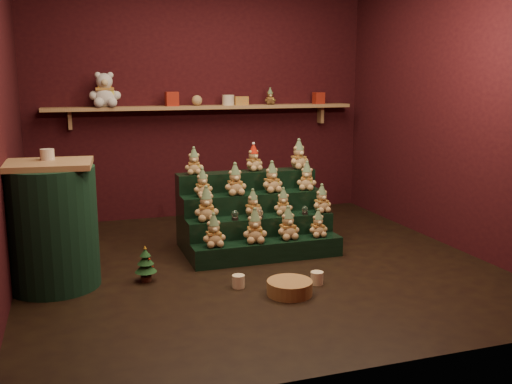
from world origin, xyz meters
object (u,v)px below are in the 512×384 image
object	(u,v)px
riser_tier_front	(268,251)
mug_left	(238,281)
mini_christmas_tree	(146,264)
snow_globe_b	(260,214)
mug_right	(317,278)
wicker_basket	(290,288)
brown_bear	(270,97)
white_bear	(105,85)
snow_globe_a	(235,215)
side_table	(52,226)
snow_globe_c	(305,210)

from	to	relation	value
riser_tier_front	mug_left	bearing A→B (deg)	-128.06
riser_tier_front	mini_christmas_tree	world-z (taller)	mini_christmas_tree
snow_globe_b	mini_christmas_tree	xyz separation A→B (m)	(-1.11, -0.37, -0.25)
mug_right	wicker_basket	bearing A→B (deg)	-154.51
wicker_basket	brown_bear	distance (m)	3.07
snow_globe_b	white_bear	distance (m)	2.35
riser_tier_front	white_bear	bearing A→B (deg)	125.06
snow_globe_a	snow_globe_b	size ratio (longest dim) A/B	1.10
side_table	mug_right	distance (m)	2.14
side_table	mug_left	xyz separation A→B (m)	(1.38, -0.48, -0.45)
snow_globe_a	mini_christmas_tree	world-z (taller)	snow_globe_a
riser_tier_front	snow_globe_a	size ratio (longest dim) A/B	15.77
snow_globe_b	riser_tier_front	bearing A→B (deg)	-82.04
side_table	snow_globe_b	bearing A→B (deg)	13.16
mug_left	white_bear	world-z (taller)	white_bear
snow_globe_c	white_bear	size ratio (longest dim) A/B	0.18
side_table	mini_christmas_tree	world-z (taller)	side_table
snow_globe_a	wicker_basket	bearing A→B (deg)	-82.05
snow_globe_b	wicker_basket	bearing A→B (deg)	-95.77
brown_bear	side_table	bearing A→B (deg)	-135.02
snow_globe_a	mini_christmas_tree	distance (m)	0.98
snow_globe_a	riser_tier_front	bearing A→B (deg)	-31.13
mug_left	wicker_basket	xyz separation A→B (m)	(0.33, -0.27, 0.00)
mini_christmas_tree	snow_globe_b	bearing A→B (deg)	18.34
snow_globe_a	snow_globe_c	size ratio (longest dim) A/B	1.07
riser_tier_front	side_table	bearing A→B (deg)	-177.02
mug_right	white_bear	distance (m)	3.25
mug_right	brown_bear	size ratio (longest dim) A/B	0.54
snow_globe_b	mug_right	bearing A→B (deg)	-77.71
mini_christmas_tree	snow_globe_c	bearing A→B (deg)	13.29
brown_bear	mini_christmas_tree	bearing A→B (deg)	-123.99
mini_christmas_tree	mug_right	world-z (taller)	mini_christmas_tree
mug_left	snow_globe_c	bearing A→B (deg)	40.09
mug_right	snow_globe_c	bearing A→B (deg)	73.45
snow_globe_c	white_bear	bearing A→B (deg)	135.87
snow_globe_a	wicker_basket	world-z (taller)	snow_globe_a
snow_globe_b	brown_bear	distance (m)	2.04
mug_right	white_bear	size ratio (longest dim) A/B	0.22
mug_left	white_bear	distance (m)	2.92
snow_globe_b	brown_bear	xyz separation A→B (m)	(0.67, 1.63, 1.01)
snow_globe_a	side_table	xyz separation A→B (m)	(-1.56, -0.26, 0.09)
snow_globe_c	mug_left	distance (m)	1.20
mug_left	snow_globe_a	bearing A→B (deg)	75.65
side_table	white_bear	distance (m)	2.24
snow_globe_a	mini_christmas_tree	size ratio (longest dim) A/B	0.29
riser_tier_front	wicker_basket	bearing A→B (deg)	-98.34
snow_globe_c	mug_right	world-z (taller)	snow_globe_c
mug_left	brown_bear	world-z (taller)	brown_bear
wicker_basket	mug_right	bearing A→B (deg)	25.49
mini_christmas_tree	mug_right	bearing A→B (deg)	-21.13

